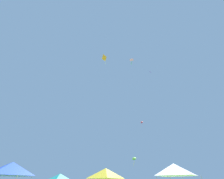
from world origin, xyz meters
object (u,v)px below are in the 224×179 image
object	(u,v)px
canopy_tent_teal	(59,178)
kite_orange_diamond	(104,58)
canopy_tent_yellow	(106,173)
kite_purple_diamond	(151,72)
canopy_tent_blue	(11,169)
kite_pink_diamond	(132,60)
kite_red_diamond	(142,122)
kite_lime_delta	(134,159)
canopy_tent_white	(175,170)

from	to	relation	value
canopy_tent_teal	kite_orange_diamond	world-z (taller)	kite_orange_diamond
canopy_tent_teal	canopy_tent_yellow	distance (m)	5.18
canopy_tent_yellow	kite_purple_diamond	xyz separation A→B (m)	(12.74, 6.50, 24.81)
kite_purple_diamond	canopy_tent_blue	bearing A→B (deg)	-155.81
canopy_tent_blue	kite_pink_diamond	world-z (taller)	kite_pink_diamond
canopy_tent_yellow	kite_red_diamond	bearing A→B (deg)	53.15
canopy_tent_yellow	kite_lime_delta	bearing A→B (deg)	62.60
kite_orange_diamond	canopy_tent_white	bearing A→B (deg)	-26.04
kite_purple_diamond	canopy_tent_teal	bearing A→B (deg)	-159.79
canopy_tent_yellow	kite_orange_diamond	distance (m)	22.13
kite_red_diamond	kite_pink_diamond	size ratio (longest dim) A/B	0.86
canopy_tent_blue	canopy_tent_yellow	distance (m)	9.54
canopy_tent_blue	kite_red_diamond	size ratio (longest dim) A/B	2.05
kite_purple_diamond	kite_lime_delta	world-z (taller)	kite_purple_diamond
canopy_tent_teal	kite_lime_delta	bearing A→B (deg)	49.53
kite_purple_diamond	kite_lime_delta	size ratio (longest dim) A/B	0.39
kite_pink_diamond	canopy_tent_blue	bearing A→B (deg)	-167.18
kite_purple_diamond	kite_orange_diamond	world-z (taller)	kite_purple_diamond
kite_orange_diamond	canopy_tent_blue	bearing A→B (deg)	-152.42
canopy_tent_teal	kite_purple_diamond	size ratio (longest dim) A/B	3.76
canopy_tent_white	canopy_tent_blue	bearing A→B (deg)	-178.88
kite_red_diamond	kite_lime_delta	bearing A→B (deg)	166.49
canopy_tent_white	canopy_tent_yellow	xyz separation A→B (m)	(-7.12, 2.94, -0.21)
canopy_tent_white	kite_purple_diamond	distance (m)	26.94
canopy_tent_blue	canopy_tent_yellow	xyz separation A→B (m)	(8.97, 3.25, -0.10)
canopy_tent_blue	canopy_tent_yellow	bearing A→B (deg)	19.95
canopy_tent_yellow	kite_orange_diamond	xyz separation A→B (m)	(-0.88, 0.97, 22.10)
canopy_tent_white	kite_purple_diamond	world-z (taller)	kite_purple_diamond
canopy_tent_white	kite_red_diamond	world-z (taller)	kite_red_diamond
canopy_tent_white	kite_lime_delta	xyz separation A→B (m)	(0.75, 18.11, 3.66)
canopy_tent_blue	kite_lime_delta	bearing A→B (deg)	47.59
canopy_tent_teal	kite_lime_delta	distance (m)	20.54
canopy_tent_yellow	kite_pink_diamond	size ratio (longest dim) A/B	1.71
kite_red_diamond	kite_orange_diamond	world-z (taller)	kite_orange_diamond
kite_lime_delta	kite_orange_diamond	distance (m)	24.71
kite_red_diamond	kite_lime_delta	xyz separation A→B (m)	(-2.97, 0.71, -8.92)
kite_pink_diamond	kite_red_diamond	bearing A→B (deg)	68.69
canopy_tent_white	kite_purple_diamond	xyz separation A→B (m)	(5.62, 9.44, 24.60)
canopy_tent_teal	kite_pink_diamond	bearing A→B (deg)	0.33
canopy_tent_teal	canopy_tent_white	xyz separation A→B (m)	(12.27, -2.85, 0.71)
canopy_tent_teal	canopy_tent_yellow	bearing A→B (deg)	1.03
canopy_tent_blue	kite_pink_diamond	distance (m)	25.65
kite_purple_diamond	kite_lime_delta	xyz separation A→B (m)	(-4.87, 8.68, -20.94)
kite_orange_diamond	canopy_tent_yellow	bearing A→B (deg)	-47.68
canopy_tent_blue	canopy_tent_white	distance (m)	16.09
canopy_tent_teal	canopy_tent_yellow	size ratio (longest dim) A/B	0.83
canopy_tent_blue	kite_pink_diamond	xyz separation A→B (m)	(14.15, 3.22, 21.14)
canopy_tent_yellow	kite_purple_diamond	bearing A→B (deg)	27.02
kite_red_diamond	kite_orange_diamond	bearing A→B (deg)	-130.98
canopy_tent_blue	kite_red_diamond	bearing A→B (deg)	41.81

